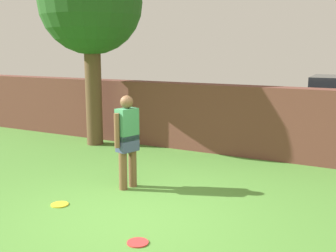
{
  "coord_description": "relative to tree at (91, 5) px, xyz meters",
  "views": [
    {
      "loc": [
        3.11,
        -4.66,
        2.38
      ],
      "look_at": [
        -0.37,
        1.85,
        1.0
      ],
      "focal_mm": 44.05,
      "sensor_mm": 36.0,
      "label": 1
    }
  ],
  "objects": [
    {
      "name": "ground_plane",
      "position": [
        3.35,
        -3.5,
        -3.43
      ],
      "size": [
        40.0,
        40.0,
        0.0
      ],
      "primitive_type": "plane",
      "color": "#4C8433"
    },
    {
      "name": "tree",
      "position": [
        0.0,
        0.0,
        0.0
      ],
      "size": [
        2.49,
        2.49,
        4.73
      ],
      "color": "brown",
      "rests_on": "ground"
    },
    {
      "name": "person",
      "position": [
        2.62,
        -2.43,
        -2.53
      ],
      "size": [
        0.31,
        0.52,
        1.62
      ],
      "rotation": [
        0.0,
        0.0,
        1.31
      ],
      "color": "brown",
      "rests_on": "ground"
    },
    {
      "name": "frisbee_red",
      "position": [
        3.88,
        -4.13,
        -3.42
      ],
      "size": [
        0.27,
        0.27,
        0.02
      ],
      "primitive_type": "cylinder",
      "color": "red",
      "rests_on": "ground"
    },
    {
      "name": "brick_wall",
      "position": [
        1.85,
        0.73,
        -2.64
      ],
      "size": [
        13.75,
        0.5,
        1.58
      ],
      "primitive_type": "cube",
      "color": "brown",
      "rests_on": "ground"
    },
    {
      "name": "frisbee_yellow",
      "position": [
        2.13,
        -3.61,
        -3.42
      ],
      "size": [
        0.27,
        0.27,
        0.02
      ],
      "primitive_type": "cylinder",
      "color": "yellow",
      "rests_on": "ground"
    }
  ]
}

